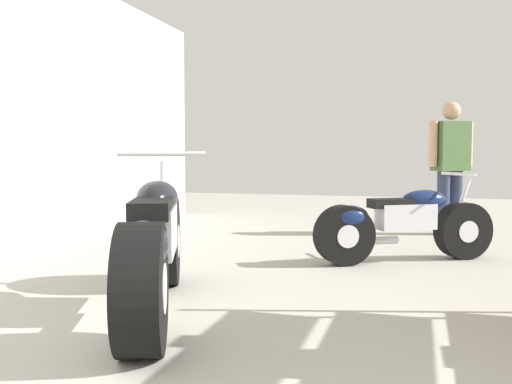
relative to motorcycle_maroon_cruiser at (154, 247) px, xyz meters
name	(u,v)px	position (x,y,z in m)	size (l,w,h in m)	color
ground_plane	(297,277)	(0.64, 1.29, -0.43)	(18.00, 18.00, 0.00)	#A8A399
garage_partition_left	(4,103)	(-2.18, 1.29, 1.06)	(0.08, 8.25, 2.97)	#B7B5AD
motorcycle_maroon_cruiser	(154,247)	(0.00, 0.00, 0.00)	(1.06, 2.12, 1.02)	black
motorcycle_black_naked	(402,225)	(1.43, 2.20, -0.08)	(1.61, 1.06, 0.83)	black
mechanic_in_blue	(450,160)	(1.95, 4.23, 0.50)	(0.58, 0.49, 1.65)	#2D3851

